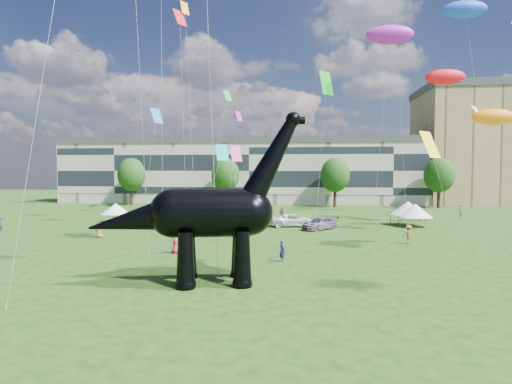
# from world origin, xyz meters

# --- Properties ---
(ground) EXTENTS (220.00, 220.00, 0.00)m
(ground) POSITION_xyz_m (0.00, 0.00, 0.00)
(ground) COLOR #16330C
(ground) RESTS_ON ground
(terrace_row) EXTENTS (78.00, 11.00, 12.00)m
(terrace_row) POSITION_xyz_m (-8.00, 62.00, 6.00)
(terrace_row) COLOR beige
(terrace_row) RESTS_ON ground
(apartment_block) EXTENTS (28.00, 18.00, 22.00)m
(apartment_block) POSITION_xyz_m (40.00, 65.00, 11.00)
(apartment_block) COLOR tan
(apartment_block) RESTS_ON ground
(tree_far_left) EXTENTS (5.20, 5.20, 9.44)m
(tree_far_left) POSITION_xyz_m (-30.00, 53.00, 6.29)
(tree_far_left) COLOR #382314
(tree_far_left) RESTS_ON ground
(tree_mid_left) EXTENTS (5.20, 5.20, 9.44)m
(tree_mid_left) POSITION_xyz_m (-12.00, 53.00, 6.29)
(tree_mid_left) COLOR #382314
(tree_mid_left) RESTS_ON ground
(tree_mid_right) EXTENTS (5.20, 5.20, 9.44)m
(tree_mid_right) POSITION_xyz_m (8.00, 53.00, 6.29)
(tree_mid_right) COLOR #382314
(tree_mid_right) RESTS_ON ground
(tree_far_right) EXTENTS (5.20, 5.20, 9.44)m
(tree_far_right) POSITION_xyz_m (26.00, 53.00, 6.29)
(tree_far_right) COLOR #382314
(tree_far_right) RESTS_ON ground
(dinosaur_sculpture) EXTENTS (12.97, 4.76, 10.57)m
(dinosaur_sculpture) POSITION_xyz_m (-3.83, -0.12, 3.99)
(dinosaur_sculpture) COLOR black
(dinosaur_sculpture) RESTS_ON ground
(car_silver) EXTENTS (3.84, 4.94, 1.57)m
(car_silver) POSITION_xyz_m (-9.42, 25.47, 0.79)
(car_silver) COLOR #B9B9BE
(car_silver) RESTS_ON ground
(car_grey) EXTENTS (4.31, 2.02, 1.37)m
(car_grey) POSITION_xyz_m (-7.66, 18.20, 0.68)
(car_grey) COLOR gray
(car_grey) RESTS_ON ground
(car_white) EXTENTS (5.78, 3.48, 1.50)m
(car_white) POSITION_xyz_m (0.97, 25.67, 0.75)
(car_white) COLOR white
(car_white) RESTS_ON ground
(car_dark) EXTENTS (4.66, 4.68, 1.36)m
(car_dark) POSITION_xyz_m (4.00, 23.34, 0.68)
(car_dark) COLOR #595960
(car_dark) RESTS_ON ground
(gazebo_near) EXTENTS (4.21, 4.21, 2.71)m
(gazebo_near) POSITION_xyz_m (15.27, 26.97, 1.91)
(gazebo_near) COLOR white
(gazebo_near) RESTS_ON ground
(gazebo_far) EXTENTS (4.82, 4.82, 2.91)m
(gazebo_far) POSITION_xyz_m (14.78, 28.29, 2.05)
(gazebo_far) COLOR white
(gazebo_far) RESTS_ON ground
(gazebo_left) EXTENTS (3.78, 3.78, 2.41)m
(gazebo_left) POSITION_xyz_m (-21.82, 27.71, 1.69)
(gazebo_left) COLOR white
(gazebo_left) RESTS_ON ground
(visitors) EXTENTS (56.05, 32.37, 1.85)m
(visitors) POSITION_xyz_m (-5.02, 18.81, 0.86)
(visitors) COLOR #2F7640
(visitors) RESTS_ON ground
(kites) EXTENTS (59.73, 47.66, 31.34)m
(kites) POSITION_xyz_m (11.22, 26.31, 23.03)
(kites) COLOR red
(kites) RESTS_ON ground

